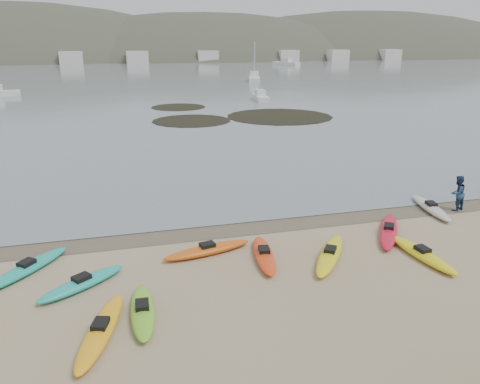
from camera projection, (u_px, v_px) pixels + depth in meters
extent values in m
plane|color=tan|center=(240.00, 224.00, 21.00)|extent=(600.00, 600.00, 0.00)
plane|color=brown|center=(242.00, 226.00, 20.72)|extent=(60.00, 60.00, 0.00)
plane|color=slate|center=(118.00, 52.00, 296.35)|extent=(1200.00, 1200.00, 0.00)
ellipsoid|color=#1BA99C|center=(82.00, 283.00, 15.55)|extent=(3.04, 2.48, 0.34)
ellipsoid|color=yellow|center=(330.00, 255.00, 17.61)|extent=(2.82, 3.58, 0.34)
ellipsoid|color=teal|center=(27.00, 268.00, 16.56)|extent=(2.87, 3.38, 0.34)
ellipsoid|color=#F5AA14|center=(101.00, 330.00, 13.04)|extent=(1.75, 3.87, 0.34)
ellipsoid|color=beige|center=(431.00, 208.00, 22.49)|extent=(1.34, 3.75, 0.34)
ellipsoid|color=#E73F14|center=(264.00, 255.00, 17.59)|extent=(1.24, 3.42, 0.34)
ellipsoid|color=red|center=(389.00, 231.00, 19.78)|extent=(2.86, 3.80, 0.34)
ellipsoid|color=yellow|center=(422.00, 254.00, 17.65)|extent=(0.98, 3.62, 0.34)
ellipsoid|color=#D05812|center=(207.00, 250.00, 18.00)|extent=(3.65, 1.50, 0.34)
ellipsoid|color=#70C727|center=(143.00, 311.00, 13.96)|extent=(0.82, 3.18, 0.34)
imported|color=navy|center=(457.00, 193.00, 22.38)|extent=(1.00, 0.88, 1.74)
cylinder|color=black|center=(192.00, 121.00, 47.05)|extent=(7.91, 7.91, 0.04)
cylinder|color=black|center=(279.00, 117.00, 49.69)|extent=(11.22, 11.22, 0.04)
cylinder|color=black|center=(178.00, 107.00, 56.37)|extent=(6.51, 6.51, 0.04)
cube|color=silver|center=(260.00, 98.00, 62.60)|extent=(2.10, 5.54, 0.76)
cube|color=silver|center=(254.00, 79.00, 90.04)|extent=(3.89, 7.52, 1.01)
cube|color=silver|center=(286.00, 63.00, 143.76)|extent=(6.78, 8.89, 1.25)
ellipsoid|color=#384235|center=(15.00, 104.00, 194.57)|extent=(220.00, 120.00, 80.00)
ellipsoid|color=#384235|center=(206.00, 93.00, 208.74)|extent=(200.00, 110.00, 68.00)
ellipsoid|color=#384235|center=(365.00, 90.00, 239.31)|extent=(230.00, 130.00, 76.00)
cube|color=beige|center=(68.00, 58.00, 149.05)|extent=(7.00, 5.00, 4.00)
cube|color=beige|center=(145.00, 57.00, 154.93)|extent=(7.00, 5.00, 4.00)
cube|color=beige|center=(216.00, 57.00, 160.81)|extent=(7.00, 5.00, 4.00)
cube|color=beige|center=(281.00, 56.00, 166.69)|extent=(7.00, 5.00, 4.00)
cube|color=beige|center=(343.00, 55.00, 172.57)|extent=(7.00, 5.00, 4.00)
cube|color=beige|center=(400.00, 55.00, 178.45)|extent=(7.00, 5.00, 4.00)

